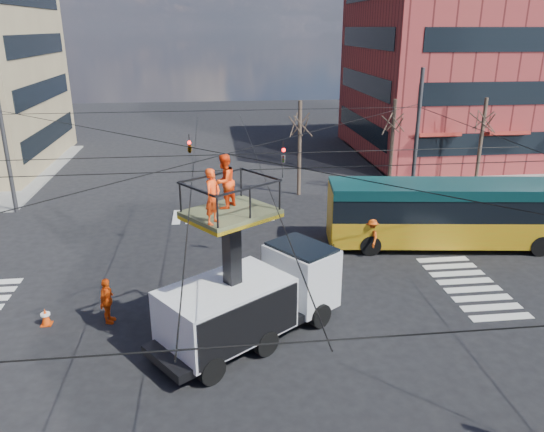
{
  "coord_description": "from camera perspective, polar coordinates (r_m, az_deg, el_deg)",
  "views": [
    {
      "loc": [
        -0.55,
        -18.86,
        10.23
      ],
      "look_at": [
        1.93,
        2.2,
        2.65
      ],
      "focal_mm": 35.0,
      "sensor_mm": 36.0,
      "label": 1
    }
  ],
  "objects": [
    {
      "name": "worker_ground",
      "position": [
        20.33,
        -17.33,
        -8.72
      ],
      "size": [
        0.62,
        1.09,
        1.75
      ],
      "primitive_type": "imported",
      "rotation": [
        0.0,
        0.0,
        1.37
      ],
      "color": "#FF5B10",
      "rests_on": "ground"
    },
    {
      "name": "sidewalk_ne",
      "position": [
        46.44,
        21.25,
        5.67
      ],
      "size": [
        18.0,
        18.0,
        0.12
      ],
      "primitive_type": "cube",
      "color": "slate",
      "rests_on": "ground"
    },
    {
      "name": "tree_c",
      "position": [
        37.24,
        21.83,
        9.63
      ],
      "size": [
        2.0,
        2.0,
        6.0
      ],
      "color": "#382B21",
      "rests_on": "ground"
    },
    {
      "name": "flagger",
      "position": [
        25.4,
        10.62,
        -2.18
      ],
      "size": [
        0.71,
        1.21,
        1.86
      ],
      "primitive_type": "imported",
      "rotation": [
        0.0,
        0.0,
        -1.59
      ],
      "color": "#D7480D",
      "rests_on": "ground"
    },
    {
      "name": "city_bus",
      "position": [
        27.24,
        19.24,
        0.33
      ],
      "size": [
        12.6,
        4.14,
        3.2
      ],
      "rotation": [
        0.0,
        0.0,
        -0.13
      ],
      "color": "orange",
      "rests_on": "ground"
    },
    {
      "name": "building_ne",
      "position": [
        48.51,
        21.71,
        14.52
      ],
      "size": [
        20.06,
        16.06,
        14.0
      ],
      "color": "maroon",
      "rests_on": "ground"
    },
    {
      "name": "tree_b",
      "position": [
        34.81,
        12.96,
        9.91
      ],
      "size": [
        2.0,
        2.0,
        6.0
      ],
      "color": "#382B21",
      "rests_on": "ground"
    },
    {
      "name": "tree_a",
      "position": [
        33.31,
        3.02,
        9.95
      ],
      "size": [
        2.0,
        2.0,
        6.0
      ],
      "color": "#382B21",
      "rests_on": "ground"
    },
    {
      "name": "utility_truck",
      "position": [
        18.07,
        -2.22,
        -7.05
      ],
      "size": [
        7.04,
        5.94,
        6.56
      ],
      "rotation": [
        0.0,
        0.0,
        0.62
      ],
      "color": "black",
      "rests_on": "ground"
    },
    {
      "name": "traffic_cone",
      "position": [
        21.21,
        -23.17,
        -9.91
      ],
      "size": [
        0.36,
        0.36,
        0.66
      ],
      "primitive_type": "cone",
      "color": "#D03B08",
      "rests_on": "ground"
    },
    {
      "name": "ground",
      "position": [
        21.46,
        -4.49,
        -8.87
      ],
      "size": [
        120.0,
        120.0,
        0.0
      ],
      "primitive_type": "plane",
      "color": "black",
      "rests_on": "ground"
    },
    {
      "name": "overhead_network",
      "position": [
        20.17,
        -5.06,
        2.44
      ],
      "size": [
        24.24,
        24.24,
        8.0
      ],
      "color": "#2D2D30",
      "rests_on": "ground"
    },
    {
      "name": "crosswalks",
      "position": [
        21.46,
        -4.49,
        -8.85
      ],
      "size": [
        22.4,
        22.4,
        0.02
      ],
      "primitive_type": null,
      "color": "silver",
      "rests_on": "ground"
    }
  ]
}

